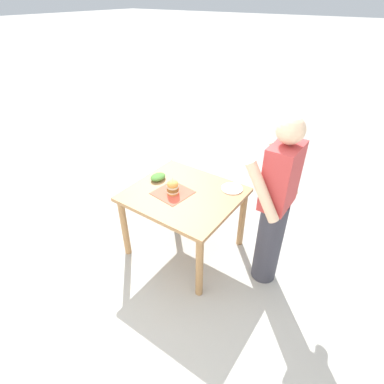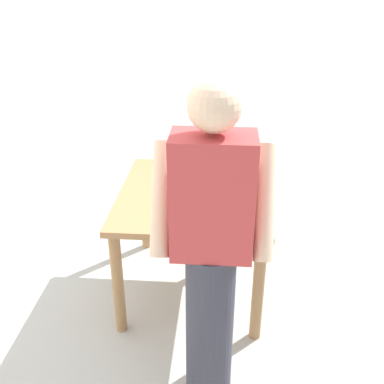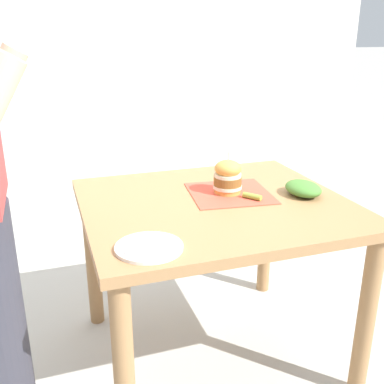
{
  "view_description": "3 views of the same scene",
  "coord_description": "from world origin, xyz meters",
  "views": [
    {
      "loc": [
        1.98,
        1.49,
        2.43
      ],
      "look_at": [
        0.0,
        0.1,
        0.8
      ],
      "focal_mm": 28.0,
      "sensor_mm": 36.0,
      "label": 1
    },
    {
      "loc": [
        -0.19,
        2.6,
        2.06
      ],
      "look_at": [
        0.0,
        0.1,
        0.8
      ],
      "focal_mm": 42.0,
      "sensor_mm": 36.0,
      "label": 2
    },
    {
      "loc": [
        -1.61,
        0.64,
        1.41
      ],
      "look_at": [
        0.0,
        0.1,
        0.8
      ],
      "focal_mm": 42.0,
      "sensor_mm": 36.0,
      "label": 3
    }
  ],
  "objects": [
    {
      "name": "sandwich",
      "position": [
        0.07,
        -0.08,
        0.83
      ],
      "size": [
        0.12,
        0.12,
        0.18
      ],
      "color": "gold",
      "rests_on": "serving_paper"
    },
    {
      "name": "patio_table",
      "position": [
        0.0,
        0.0,
        0.64
      ],
      "size": [
        0.96,
        1.07,
        0.75
      ],
      "color": "#9E7247",
      "rests_on": "ground"
    },
    {
      "name": "side_salad",
      "position": [
        -0.05,
        -0.38,
        0.78
      ],
      "size": [
        0.18,
        0.14,
        0.06
      ],
      "primitive_type": "ellipsoid",
      "color": "#477F33",
      "rests_on": "patio_table"
    },
    {
      "name": "serving_paper",
      "position": [
        0.06,
        -0.09,
        0.76
      ],
      "size": [
        0.37,
        0.37,
        0.0
      ],
      "primitive_type": "cube",
      "rotation": [
        0.0,
        0.0,
        -0.12
      ],
      "color": "#D64C38",
      "rests_on": "patio_table"
    },
    {
      "name": "side_plate_with_forks",
      "position": [
        -0.34,
        0.36,
        0.76
      ],
      "size": [
        0.22,
        0.22,
        0.02
      ],
      "color": "white",
      "rests_on": "patio_table"
    },
    {
      "name": "ground_plane",
      "position": [
        0.0,
        0.0,
        0.0
      ],
      "size": [
        80.0,
        80.0,
        0.0
      ],
      "primitive_type": "plane",
      "color": "#ADAAA3"
    },
    {
      "name": "pickle_spear",
      "position": [
        -0.04,
        -0.15,
        0.77
      ],
      "size": [
        0.08,
        0.07,
        0.02
      ],
      "primitive_type": "cylinder",
      "rotation": [
        0.0,
        1.57,
        0.64
      ],
      "color": "#8EA83D",
      "rests_on": "serving_paper"
    }
  ]
}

